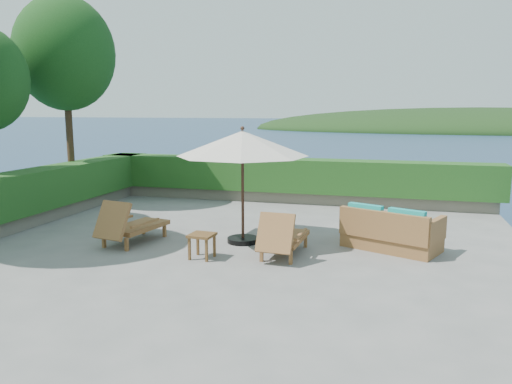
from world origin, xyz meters
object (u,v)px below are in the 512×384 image
(lounge_left, at_px, (130,225))
(lounge_right, at_px, (283,237))
(wicker_loveseat, at_px, (390,232))
(side_table, at_px, (202,238))
(patio_umbrella, at_px, (242,145))

(lounge_left, bearing_deg, lounge_right, 9.98)
(lounge_right, xyz_separation_m, wicker_loveseat, (2.03, 1.05, -0.03))
(lounge_left, relative_size, side_table, 3.71)
(lounge_left, height_order, lounge_right, lounge_left)
(side_table, distance_m, wicker_loveseat, 3.85)
(patio_umbrella, bearing_deg, side_table, -107.30)
(lounge_left, height_order, wicker_loveseat, lounge_left)
(patio_umbrella, distance_m, wicker_loveseat, 3.56)
(side_table, bearing_deg, wicker_loveseat, 24.70)
(wicker_loveseat, bearing_deg, lounge_right, -129.46)
(patio_umbrella, height_order, side_table, patio_umbrella)
(patio_umbrella, xyz_separation_m, side_table, (-0.42, -1.34, -1.72))
(lounge_right, bearing_deg, lounge_left, -177.40)
(patio_umbrella, bearing_deg, lounge_right, -36.53)
(lounge_right, bearing_deg, patio_umbrella, 146.49)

